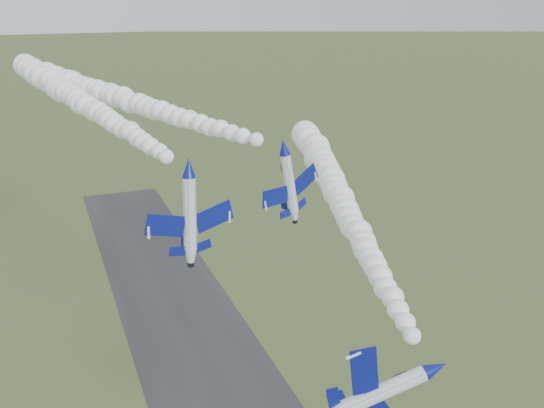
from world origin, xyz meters
The scene contains 6 objects.
jet_lead centered at (7.70, -2.73, 32.67)m, with size 5.40×12.97×10.06m.
smoke_trail_jet_lead centered at (17.19, 33.91, 35.55)m, with size 5.32×69.38×5.32m, color white, non-canonical shape.
jet_pair_left centered at (-7.93, 23.87, 46.17)m, with size 11.32×13.29×3.30m.
smoke_trail_jet_pair_left centered at (-16.55, 59.79, 48.51)m, with size 4.63×66.61×4.63m, color white, non-canonical shape.
jet_pair_right centered at (3.78, 24.05, 47.45)m, with size 9.42×11.05×3.27m.
smoke_trail_jet_pair_right centered at (-9.18, 59.22, 48.22)m, with size 4.60×69.35×4.60m, color white, non-canonical shape.
Camera 1 is at (-23.35, -40.74, 65.12)m, focal length 40.00 mm.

